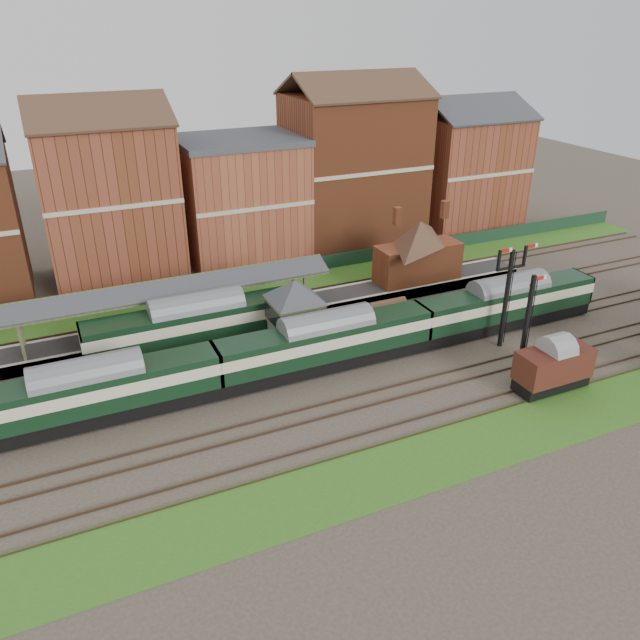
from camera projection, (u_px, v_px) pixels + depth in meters
name	position (u px, v px, depth m)	size (l,w,h in m)	color
ground	(349.00, 363.00, 46.79)	(160.00, 160.00, 0.00)	#473D33
grass_back	(274.00, 286.00, 59.84)	(90.00, 4.50, 0.06)	#2D6619
grass_front	(441.00, 455.00, 36.98)	(90.00, 5.00, 0.06)	#2D6619
fence	(267.00, 272.00, 61.15)	(90.00, 0.12, 1.50)	#193823
platform	(245.00, 317.00, 52.67)	(55.00, 3.40, 1.00)	#2D2D2D
signal_box	(295.00, 315.00, 46.92)	(5.40, 5.40, 6.00)	#586F4F
brick_hut	(386.00, 319.00, 50.77)	(3.20, 2.64, 2.94)	brown
station_building	(419.00, 250.00, 57.45)	(8.10, 8.10, 5.90)	brown
canopy	(169.00, 284.00, 48.64)	(26.00, 3.89, 4.08)	#505435
semaphore_bracket	(507.00, 292.00, 47.17)	(3.60, 0.25, 8.18)	black
semaphore_siding	(526.00, 327.00, 42.95)	(1.23, 0.25, 8.00)	black
town_backdrop	(239.00, 193.00, 64.04)	(69.00, 10.00, 16.00)	brown
dmu_train	(326.00, 342.00, 45.09)	(49.03, 2.58, 3.77)	black
platform_railcar	(198.00, 324.00, 47.48)	(17.03, 2.69, 3.92)	black
goods_van_a	(553.00, 366.00, 42.74)	(5.29, 2.29, 3.21)	black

